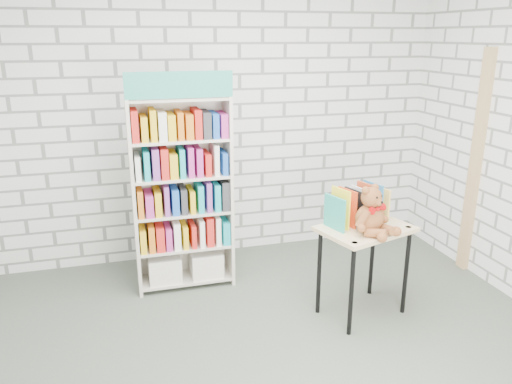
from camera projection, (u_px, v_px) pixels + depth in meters
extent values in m
plane|color=#454D41|center=(278.00, 362.00, 3.50)|extent=(4.50, 4.50, 0.00)
cube|color=silver|center=(217.00, 120.00, 4.92)|extent=(4.50, 0.02, 2.80)
cube|color=beige|center=(134.00, 199.00, 4.26)|extent=(0.03, 0.33, 1.72)
cube|color=beige|center=(228.00, 191.00, 4.47)|extent=(0.03, 0.33, 1.72)
cube|color=beige|center=(180.00, 190.00, 4.51)|extent=(0.86, 0.02, 1.72)
cube|color=teal|center=(179.00, 85.00, 3.93)|extent=(0.86, 0.02, 0.21)
cube|color=beige|center=(186.00, 277.00, 4.61)|extent=(0.80, 0.31, 0.02)
cube|color=beige|center=(185.00, 245.00, 4.51)|extent=(0.80, 0.31, 0.02)
cube|color=beige|center=(183.00, 211.00, 4.41)|extent=(0.80, 0.31, 0.02)
cube|color=beige|center=(181.00, 176.00, 4.32)|extent=(0.80, 0.31, 0.02)
cube|color=beige|center=(180.00, 139.00, 4.22)|extent=(0.80, 0.31, 0.02)
cube|color=beige|center=(178.00, 98.00, 4.11)|extent=(0.80, 0.31, 0.02)
cube|color=silver|center=(164.00, 268.00, 4.52)|extent=(0.29, 0.27, 0.23)
cube|color=silver|center=(206.00, 263.00, 4.62)|extent=(0.29, 0.27, 0.23)
cube|color=orange|center=(184.00, 233.00, 4.46)|extent=(0.80, 0.27, 0.23)
cube|color=#BF338C|center=(182.00, 198.00, 4.37)|extent=(0.80, 0.27, 0.23)
cube|color=#19A5B2|center=(181.00, 162.00, 4.27)|extent=(0.80, 0.27, 0.23)
cube|color=white|center=(179.00, 125.00, 4.17)|extent=(0.80, 0.27, 0.23)
cube|color=#D2B67E|center=(366.00, 229.00, 3.92)|extent=(0.81, 0.67, 0.03)
cylinder|color=black|center=(351.00, 292.00, 3.73)|extent=(0.03, 0.03, 0.72)
cylinder|color=black|center=(319.00, 272.00, 4.03)|extent=(0.03, 0.03, 0.72)
cylinder|color=black|center=(406.00, 272.00, 4.03)|extent=(0.03, 0.03, 0.72)
cylinder|color=black|center=(372.00, 256.00, 4.34)|extent=(0.03, 0.03, 0.72)
cylinder|color=black|center=(355.00, 243.00, 3.63)|extent=(0.05, 0.05, 0.01)
cylinder|color=black|center=(408.00, 227.00, 3.92)|extent=(0.05, 0.05, 0.01)
cube|color=teal|center=(334.00, 211.00, 3.84)|extent=(0.08, 0.21, 0.29)
cube|color=yellow|center=(341.00, 209.00, 3.87)|extent=(0.08, 0.21, 0.29)
cube|color=red|center=(347.00, 208.00, 3.91)|extent=(0.08, 0.21, 0.29)
cube|color=black|center=(354.00, 206.00, 3.94)|extent=(0.08, 0.21, 0.29)
cube|color=white|center=(360.00, 205.00, 3.98)|extent=(0.08, 0.21, 0.29)
cube|color=#BF4521|center=(366.00, 203.00, 4.01)|extent=(0.08, 0.21, 0.29)
cube|color=teal|center=(372.00, 202.00, 4.05)|extent=(0.08, 0.21, 0.29)
cube|color=#E9B74D|center=(378.00, 200.00, 4.08)|extent=(0.08, 0.21, 0.29)
ellipsoid|color=brown|center=(369.00, 218.00, 3.78)|extent=(0.22, 0.19, 0.22)
sphere|color=brown|center=(372.00, 197.00, 3.73)|extent=(0.16, 0.16, 0.16)
sphere|color=brown|center=(366.00, 190.00, 3.68)|extent=(0.06, 0.06, 0.06)
sphere|color=brown|center=(375.00, 187.00, 3.76)|extent=(0.06, 0.06, 0.06)
sphere|color=brown|center=(378.00, 202.00, 3.69)|extent=(0.06, 0.06, 0.06)
sphere|color=black|center=(377.00, 198.00, 3.66)|extent=(0.02, 0.02, 0.02)
sphere|color=black|center=(381.00, 196.00, 3.69)|extent=(0.02, 0.02, 0.02)
sphere|color=black|center=(382.00, 202.00, 3.67)|extent=(0.02, 0.02, 0.02)
cylinder|color=brown|center=(363.00, 219.00, 3.69)|extent=(0.13, 0.08, 0.16)
cylinder|color=brown|center=(381.00, 212.00, 3.83)|extent=(0.11, 0.12, 0.16)
sphere|color=brown|center=(361.00, 228.00, 3.68)|extent=(0.06, 0.06, 0.06)
sphere|color=brown|center=(384.00, 219.00, 3.86)|extent=(0.06, 0.06, 0.06)
cylinder|color=brown|center=(376.00, 233.00, 3.68)|extent=(0.16, 0.17, 0.09)
cylinder|color=brown|center=(386.00, 229.00, 3.76)|extent=(0.09, 0.17, 0.09)
sphere|color=brown|center=(382.00, 238.00, 3.62)|extent=(0.08, 0.08, 0.08)
sphere|color=brown|center=(396.00, 231.00, 3.73)|extent=(0.08, 0.08, 0.08)
cone|color=#B10B0C|center=(375.00, 210.00, 3.68)|extent=(0.08, 0.08, 0.06)
cone|color=#B10B0C|center=(380.00, 208.00, 3.73)|extent=(0.08, 0.08, 0.06)
sphere|color=#B10B0C|center=(378.00, 209.00, 3.71)|extent=(0.03, 0.03, 0.03)
cube|color=tan|center=(475.00, 164.00, 4.63)|extent=(0.05, 0.12, 2.10)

